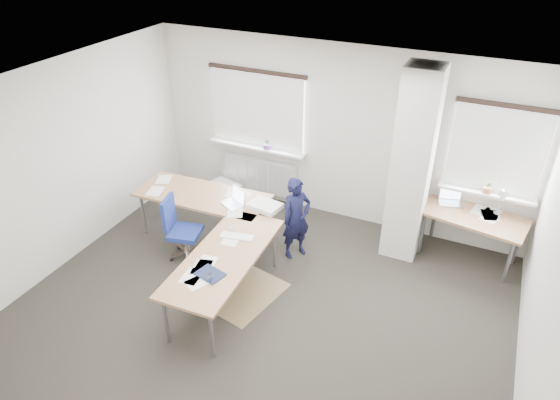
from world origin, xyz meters
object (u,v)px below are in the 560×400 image
at_px(desk_main, 216,225).
at_px(task_chair, 184,241).
at_px(person, 296,218).
at_px(desk_side, 474,218).

distance_m(desk_main, task_chair, 0.69).
relative_size(task_chair, person, 0.78).
bearing_deg(person, desk_side, -32.86).
bearing_deg(desk_main, task_chair, -178.57).
xyz_separation_m(desk_side, task_chair, (-3.72, -1.71, -0.41)).
relative_size(desk_main, person, 2.10).
bearing_deg(desk_side, task_chair, -145.36).
xyz_separation_m(desk_main, task_chair, (-0.55, -0.04, -0.42)).
relative_size(desk_side, task_chair, 1.54).
height_order(desk_main, desk_side, desk_side).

